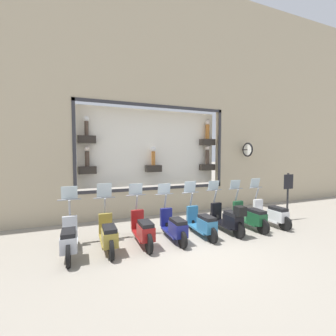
% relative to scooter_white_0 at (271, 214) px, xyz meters
% --- Properties ---
extents(ground_plane, '(120.00, 120.00, 0.00)m').
position_rel_scooter_white_0_xyz_m(ground_plane, '(-0.57, 3.33, -0.42)').
color(ground_plane, gray).
extents(building_facade, '(1.25, 36.00, 9.67)m').
position_rel_scooter_white_0_xyz_m(building_facade, '(3.04, 3.33, 4.52)').
color(building_facade, tan).
rests_on(building_facade, ground_plane).
extents(scooter_white_0, '(1.79, 0.61, 1.60)m').
position_rel_scooter_white_0_xyz_m(scooter_white_0, '(0.00, 0.00, 0.00)').
color(scooter_white_0, black).
rests_on(scooter_white_0, ground_plane).
extents(scooter_green_1, '(1.80, 0.61, 1.57)m').
position_rel_scooter_white_0_xyz_m(scooter_green_1, '(0.00, 0.93, 0.00)').
color(scooter_green_1, black).
rests_on(scooter_green_1, ground_plane).
extents(scooter_black_2, '(1.80, 0.60, 1.58)m').
position_rel_scooter_white_0_xyz_m(scooter_black_2, '(-0.06, 1.86, 0.05)').
color(scooter_black_2, black).
rests_on(scooter_black_2, ground_plane).
extents(scooter_teal_3, '(1.79, 0.60, 1.61)m').
position_rel_scooter_white_0_xyz_m(scooter_teal_3, '(-0.00, 2.79, -0.01)').
color(scooter_teal_3, black).
rests_on(scooter_teal_3, ground_plane).
extents(scooter_navy_4, '(1.79, 0.60, 1.58)m').
position_rel_scooter_white_0_xyz_m(scooter_navy_4, '(-0.00, 3.73, -0.01)').
color(scooter_navy_4, black).
rests_on(scooter_navy_4, ground_plane).
extents(scooter_red_5, '(1.80, 0.60, 1.62)m').
position_rel_scooter_white_0_xyz_m(scooter_red_5, '(0.00, 4.66, 0.02)').
color(scooter_red_5, black).
rests_on(scooter_red_5, ground_plane).
extents(scooter_olive_6, '(1.80, 0.61, 1.67)m').
position_rel_scooter_white_0_xyz_m(scooter_olive_6, '(0.00, 5.59, 0.01)').
color(scooter_olive_6, black).
rests_on(scooter_olive_6, ground_plane).
extents(scooter_silver_7, '(1.80, 0.61, 1.64)m').
position_rel_scooter_white_0_xyz_m(scooter_silver_7, '(0.00, 6.52, 0.02)').
color(scooter_silver_7, black).
rests_on(scooter_silver_7, ground_plane).
extents(shop_sign_post, '(0.36, 0.45, 1.81)m').
position_rel_scooter_white_0_xyz_m(shop_sign_post, '(0.27, -1.08, 0.56)').
color(shop_sign_post, '#232326').
rests_on(shop_sign_post, ground_plane).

